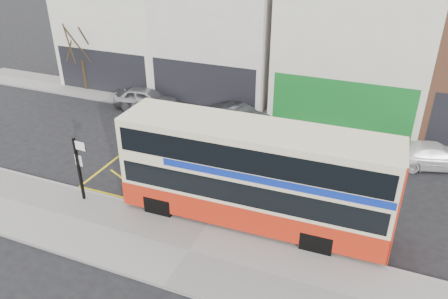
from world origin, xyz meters
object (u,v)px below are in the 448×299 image
at_px(street_tree_right, 394,67).
at_px(bus_stop_post, 79,163).
at_px(double_decker_bus, 255,174).
at_px(street_tree_left, 78,33).
at_px(car_silver, 146,99).
at_px(car_grey, 240,115).
at_px(car_white, 434,156).

bearing_deg(street_tree_right, bus_stop_post, -132.30).
relative_size(double_decker_bus, street_tree_left, 1.76).
height_order(double_decker_bus, car_silver, double_decker_bus).
height_order(car_grey, street_tree_right, street_tree_right).
xyz_separation_m(car_silver, car_white, (17.86, -1.10, -0.10)).
bearing_deg(street_tree_right, car_white, -53.19).
height_order(car_white, street_tree_left, street_tree_left).
relative_size(double_decker_bus, car_white, 2.52).
bearing_deg(car_grey, double_decker_bus, -152.12).
bearing_deg(car_silver, street_tree_right, -86.22).
bearing_deg(double_decker_bus, car_grey, 112.20).
height_order(bus_stop_post, car_silver, bus_stop_post).
bearing_deg(car_grey, bus_stop_post, 165.30).
relative_size(car_grey, street_tree_left, 0.60).
xyz_separation_m(double_decker_bus, car_silver, (-10.72, 9.01, -1.58)).
distance_m(car_white, street_tree_left, 24.29).
bearing_deg(car_grey, car_white, -91.32).
relative_size(bus_stop_post, street_tree_left, 0.49).
bearing_deg(street_tree_left, street_tree_right, 3.25).
relative_size(car_silver, car_grey, 1.14).
bearing_deg(street_tree_left, double_decker_bus, -31.82).
xyz_separation_m(car_white, street_tree_left, (-23.89, 2.47, 3.66)).
relative_size(bus_stop_post, car_silver, 0.71).
relative_size(bus_stop_post, car_white, 0.70).
bearing_deg(bus_stop_post, double_decker_bus, 14.10).
bearing_deg(car_white, street_tree_right, 18.22).
distance_m(car_silver, street_tree_left, 7.14).
bearing_deg(car_grey, car_silver, 94.15).
bearing_deg(car_grey, street_tree_left, 88.07).
xyz_separation_m(car_silver, street_tree_right, (15.10, 2.58, 3.21)).
bearing_deg(car_silver, car_white, -99.42).
xyz_separation_m(car_grey, street_tree_right, (8.32, 2.59, 3.33)).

